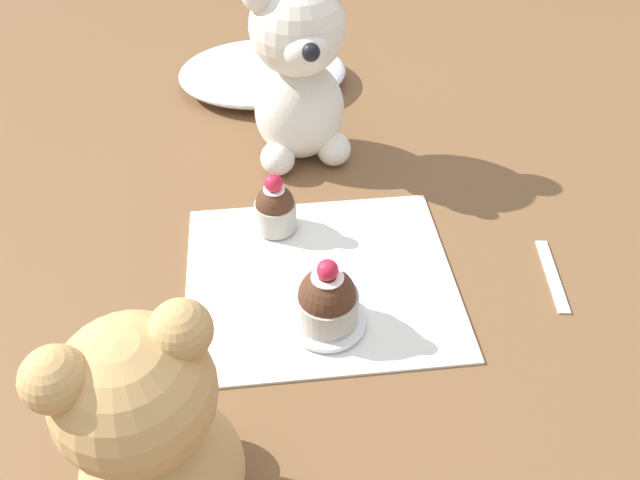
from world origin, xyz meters
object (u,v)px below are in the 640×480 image
at_px(cupcake_near_cream_bear, 275,208).
at_px(teaspoon, 552,275).
at_px(saucer_plate, 332,319).
at_px(cupcake_near_tan_bear, 332,299).
at_px(teddy_bear_cream, 298,72).
at_px(teddy_bear_tan, 153,443).

relative_size(cupcake_near_cream_bear, teaspoon, 0.69).
xyz_separation_m(saucer_plate, cupcake_near_tan_bear, (0.00, -0.00, 0.03)).
bearing_deg(saucer_plate, cupcake_near_cream_bear, 107.56).
height_order(cupcake_near_tan_bear, teaspoon, cupcake_near_tan_bear).
bearing_deg(cupcake_near_tan_bear, saucer_plate, 92.39).
height_order(cupcake_near_cream_bear, saucer_plate, cupcake_near_cream_bear).
height_order(teddy_bear_cream, cupcake_near_tan_bear, teddy_bear_cream).
relative_size(saucer_plate, teaspoon, 0.73).
bearing_deg(saucer_plate, teaspoon, 9.31).
height_order(cupcake_near_cream_bear, cupcake_near_tan_bear, cupcake_near_tan_bear).
xyz_separation_m(teddy_bear_tan, saucer_plate, (0.14, 0.16, -0.09)).
height_order(cupcake_near_cream_bear, teaspoon, cupcake_near_cream_bear).
distance_m(teddy_bear_cream, teaspoon, 0.36).
bearing_deg(cupcake_near_cream_bear, cupcake_near_tan_bear, -72.44).
relative_size(cupcake_near_cream_bear, saucer_plate, 0.94).
relative_size(teddy_bear_tan, cupcake_near_cream_bear, 3.10).
distance_m(saucer_plate, teaspoon, 0.23).
height_order(teddy_bear_cream, cupcake_near_cream_bear, teddy_bear_cream).
bearing_deg(teddy_bear_cream, saucer_plate, -98.56).
bearing_deg(teddy_bear_cream, teddy_bear_tan, -116.07).
height_order(teddy_bear_tan, saucer_plate, teddy_bear_tan).
xyz_separation_m(teddy_bear_cream, teddy_bear_tan, (-0.13, -0.44, -0.01)).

